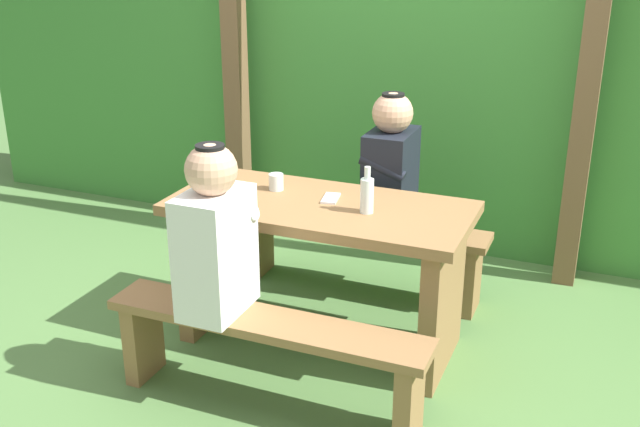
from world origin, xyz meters
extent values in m
plane|color=#507A3F|center=(0.00, 0.00, 0.00)|extent=(12.00, 12.00, 0.00)
cube|color=#3C8234|center=(0.00, 1.65, 0.85)|extent=(6.40, 0.64, 1.70)
cube|color=brown|center=(-1.05, 1.15, 1.10)|extent=(0.12, 0.12, 2.20)
cube|color=brown|center=(1.05, 1.15, 1.10)|extent=(0.12, 0.12, 2.20)
cube|color=olive|center=(0.00, 0.00, 0.70)|extent=(1.40, 0.64, 0.05)
cube|color=olive|center=(-0.60, 0.00, 0.34)|extent=(0.08, 0.54, 0.68)
cube|color=olive|center=(0.60, 0.00, 0.34)|extent=(0.08, 0.54, 0.68)
cube|color=olive|center=(0.00, -0.59, 0.40)|extent=(1.40, 0.24, 0.04)
cube|color=olive|center=(-0.62, -0.59, 0.19)|extent=(0.07, 0.22, 0.38)
cube|color=olive|center=(0.62, -0.59, 0.19)|extent=(0.07, 0.22, 0.38)
cube|color=olive|center=(0.00, 0.59, 0.40)|extent=(1.40, 0.24, 0.04)
cube|color=olive|center=(-0.62, 0.59, 0.19)|extent=(0.07, 0.22, 0.38)
cube|color=olive|center=(0.62, 0.59, 0.19)|extent=(0.07, 0.22, 0.38)
cube|color=white|center=(-0.22, -0.59, 0.68)|extent=(0.22, 0.34, 0.52)
sphere|color=tan|center=(-0.22, -0.59, 1.03)|extent=(0.21, 0.21, 0.21)
cylinder|color=black|center=(-0.22, -0.59, 1.12)|extent=(0.12, 0.12, 0.02)
cylinder|color=white|center=(-0.22, -0.45, 0.78)|extent=(0.25, 0.07, 0.15)
cube|color=black|center=(0.16, 0.59, 0.68)|extent=(0.22, 0.34, 0.52)
sphere|color=tan|center=(0.16, 0.59, 1.03)|extent=(0.21, 0.21, 0.21)
cylinder|color=black|center=(0.16, 0.59, 1.12)|extent=(0.12, 0.12, 0.02)
cylinder|color=black|center=(0.16, 0.45, 0.78)|extent=(0.25, 0.07, 0.15)
cylinder|color=silver|center=(-0.27, 0.09, 0.77)|extent=(0.07, 0.07, 0.08)
cylinder|color=silver|center=(0.24, -0.03, 0.80)|extent=(0.06, 0.06, 0.16)
cylinder|color=silver|center=(0.24, -0.03, 0.91)|extent=(0.03, 0.03, 0.06)
cube|color=silver|center=(0.03, 0.07, 0.73)|extent=(0.09, 0.15, 0.01)
camera|label=1|loc=(1.24, -3.02, 1.94)|focal=42.30mm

